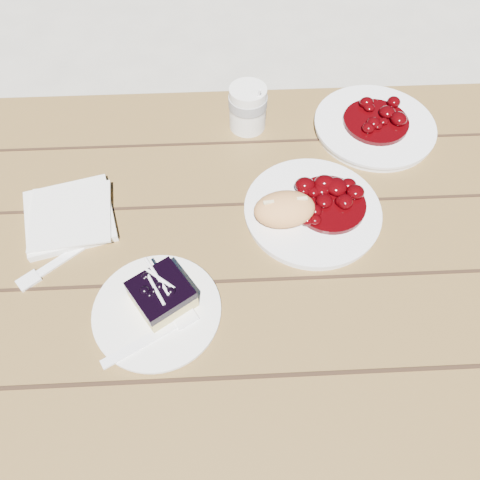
{
  "coord_description": "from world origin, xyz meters",
  "views": [
    {
      "loc": [
        -0.01,
        -0.46,
        1.42
      ],
      "look_at": [
        0.01,
        -0.04,
        0.81
      ],
      "focal_mm": 35.0,
      "sensor_mm": 36.0,
      "label": 1
    }
  ],
  "objects_px": {
    "dessert_plate": "(157,311)",
    "blueberry_cake": "(162,294)",
    "main_plate": "(312,212)",
    "second_plate": "(374,127)",
    "bread_roll": "(284,209)",
    "picnic_table": "(236,286)",
    "coffee_cup": "(248,108)"
  },
  "relations": [
    {
      "from": "blueberry_cake",
      "to": "coffee_cup",
      "type": "bearing_deg",
      "value": 35.28
    },
    {
      "from": "bread_roll",
      "to": "second_plate",
      "type": "relative_size",
      "value": 0.44
    },
    {
      "from": "picnic_table",
      "to": "second_plate",
      "type": "distance_m",
      "value": 0.43
    },
    {
      "from": "picnic_table",
      "to": "coffee_cup",
      "type": "relative_size",
      "value": 21.59
    },
    {
      "from": "coffee_cup",
      "to": "bread_roll",
      "type": "bearing_deg",
      "value": -79.48
    },
    {
      "from": "bread_roll",
      "to": "second_plate",
      "type": "height_order",
      "value": "bread_roll"
    },
    {
      "from": "coffee_cup",
      "to": "second_plate",
      "type": "distance_m",
      "value": 0.26
    },
    {
      "from": "second_plate",
      "to": "dessert_plate",
      "type": "bearing_deg",
      "value": -137.05
    },
    {
      "from": "blueberry_cake",
      "to": "coffee_cup",
      "type": "relative_size",
      "value": 1.21
    },
    {
      "from": "main_plate",
      "to": "blueberry_cake",
      "type": "height_order",
      "value": "blueberry_cake"
    },
    {
      "from": "dessert_plate",
      "to": "coffee_cup",
      "type": "xyz_separation_m",
      "value": [
        0.17,
        0.42,
        0.04
      ]
    },
    {
      "from": "dessert_plate",
      "to": "second_plate",
      "type": "bearing_deg",
      "value": 42.95
    },
    {
      "from": "picnic_table",
      "to": "coffee_cup",
      "type": "height_order",
      "value": "coffee_cup"
    },
    {
      "from": "main_plate",
      "to": "coffee_cup",
      "type": "distance_m",
      "value": 0.26
    },
    {
      "from": "bread_roll",
      "to": "dessert_plate",
      "type": "xyz_separation_m",
      "value": [
        -0.21,
        -0.16,
        -0.04
      ]
    },
    {
      "from": "picnic_table",
      "to": "coffee_cup",
      "type": "distance_m",
      "value": 0.36
    },
    {
      "from": "dessert_plate",
      "to": "bread_roll",
      "type": "bearing_deg",
      "value": 37.3
    },
    {
      "from": "dessert_plate",
      "to": "second_plate",
      "type": "distance_m",
      "value": 0.58
    },
    {
      "from": "second_plate",
      "to": "picnic_table",
      "type": "bearing_deg",
      "value": -138.24
    },
    {
      "from": "main_plate",
      "to": "picnic_table",
      "type": "bearing_deg",
      "value": -159.81
    },
    {
      "from": "coffee_cup",
      "to": "second_plate",
      "type": "bearing_deg",
      "value": -5.32
    },
    {
      "from": "dessert_plate",
      "to": "second_plate",
      "type": "relative_size",
      "value": 0.81
    },
    {
      "from": "main_plate",
      "to": "dessert_plate",
      "type": "distance_m",
      "value": 0.32
    },
    {
      "from": "bread_roll",
      "to": "second_plate",
      "type": "xyz_separation_m",
      "value": [
        0.21,
        0.23,
        -0.04
      ]
    },
    {
      "from": "main_plate",
      "to": "second_plate",
      "type": "distance_m",
      "value": 0.27
    },
    {
      "from": "coffee_cup",
      "to": "picnic_table",
      "type": "bearing_deg",
      "value": -97.19
    },
    {
      "from": "picnic_table",
      "to": "blueberry_cake",
      "type": "relative_size",
      "value": 17.85
    },
    {
      "from": "bread_roll",
      "to": "picnic_table",
      "type": "bearing_deg",
      "value": -159.68
    },
    {
      "from": "bread_roll",
      "to": "coffee_cup",
      "type": "height_order",
      "value": "coffee_cup"
    },
    {
      "from": "dessert_plate",
      "to": "blueberry_cake",
      "type": "xyz_separation_m",
      "value": [
        0.01,
        0.01,
        0.03
      ]
    },
    {
      "from": "picnic_table",
      "to": "main_plate",
      "type": "bearing_deg",
      "value": 20.19
    },
    {
      "from": "main_plate",
      "to": "blueberry_cake",
      "type": "bearing_deg",
      "value": -147.05
    }
  ]
}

